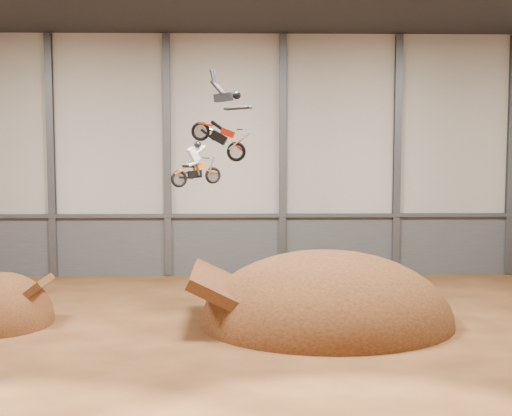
% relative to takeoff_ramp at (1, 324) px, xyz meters
% --- Properties ---
extents(floor, '(40.00, 40.00, 0.00)m').
position_rel_takeoff_ramp_xyz_m(floor, '(9.48, -3.94, 0.00)').
color(floor, '#4D2A14').
rests_on(floor, ground).
extents(back_wall, '(40.00, 0.10, 14.00)m').
position_rel_takeoff_ramp_xyz_m(back_wall, '(9.48, 11.06, 7.00)').
color(back_wall, beige).
rests_on(back_wall, ground).
extents(lower_band_back, '(39.80, 0.18, 3.50)m').
position_rel_takeoff_ramp_xyz_m(lower_band_back, '(9.48, 10.96, 1.75)').
color(lower_band_back, '#4A4C50').
rests_on(lower_band_back, ground).
extents(steel_rail, '(39.80, 0.35, 0.20)m').
position_rel_takeoff_ramp_xyz_m(steel_rail, '(9.48, 10.81, 3.55)').
color(steel_rail, '#47494F').
rests_on(steel_rail, lower_band_back).
extents(steel_column_1, '(0.40, 0.36, 13.90)m').
position_rel_takeoff_ramp_xyz_m(steel_column_1, '(-0.52, 10.86, 7.00)').
color(steel_column_1, '#47494F').
rests_on(steel_column_1, ground).
extents(steel_column_2, '(0.40, 0.36, 13.90)m').
position_rel_takeoff_ramp_xyz_m(steel_column_2, '(6.15, 10.86, 7.00)').
color(steel_column_2, '#47494F').
rests_on(steel_column_2, ground).
extents(steel_column_3, '(0.40, 0.36, 13.90)m').
position_rel_takeoff_ramp_xyz_m(steel_column_3, '(12.82, 10.86, 7.00)').
color(steel_column_3, '#47494F').
rests_on(steel_column_3, ground).
extents(steel_column_4, '(0.40, 0.36, 13.90)m').
position_rel_takeoff_ramp_xyz_m(steel_column_4, '(19.48, 10.86, 7.00)').
color(steel_column_4, '#47494F').
rests_on(steel_column_4, ground).
extents(steel_column_5, '(0.40, 0.36, 13.90)m').
position_rel_takeoff_ramp_xyz_m(steel_column_5, '(26.15, 10.86, 7.00)').
color(steel_column_5, '#47494F').
rests_on(steel_column_5, ground).
extents(takeoff_ramp, '(4.44, 5.13, 4.44)m').
position_rel_takeoff_ramp_xyz_m(takeoff_ramp, '(0.00, 0.00, 0.00)').
color(takeoff_ramp, '#3E1F0F').
rests_on(takeoff_ramp, ground).
extents(landing_ramp, '(10.95, 9.69, 6.32)m').
position_rel_takeoff_ramp_xyz_m(landing_ramp, '(14.05, -0.24, 0.00)').
color(landing_ramp, '#3E1F0F').
rests_on(landing_ramp, ground).
extents(fmx_rider_a, '(2.61, 1.85, 2.26)m').
position_rel_takeoff_ramp_xyz_m(fmx_rider_a, '(8.43, 0.90, 6.97)').
color(fmx_rider_a, '#CF5B13').
extents(fmx_rider_b, '(4.21, 1.93, 3.94)m').
position_rel_takeoff_ramp_xyz_m(fmx_rider_b, '(9.30, -2.40, 8.89)').
color(fmx_rider_b, red).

